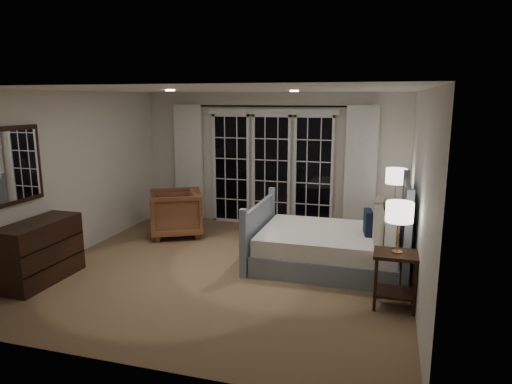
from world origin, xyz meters
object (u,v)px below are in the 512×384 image
(lamp_left, at_px, (400,213))
(lamp_right, at_px, (396,176))
(nightstand_left, at_px, (396,272))
(nightstand_right, at_px, (393,221))
(armchair, at_px, (176,213))
(dresser, at_px, (40,252))
(bed, at_px, (333,245))

(lamp_left, distance_m, lamp_right, 2.29)
(nightstand_left, relative_size, lamp_left, 1.13)
(nightstand_right, distance_m, lamp_left, 2.40)
(armchair, bearing_deg, dresser, -45.83)
(bed, height_order, dresser, bed)
(lamp_left, bearing_deg, dresser, -173.71)
(nightstand_right, height_order, armchair, armchair)
(nightstand_left, bearing_deg, lamp_left, 90.00)
(lamp_right, bearing_deg, nightstand_left, -89.55)
(nightstand_left, height_order, lamp_left, lamp_left)
(nightstand_left, bearing_deg, dresser, -173.71)
(nightstand_left, distance_m, lamp_left, 0.70)
(armchair, bearing_deg, nightstand_right, 68.80)
(nightstand_right, bearing_deg, armchair, -173.78)
(lamp_left, relative_size, dresser, 0.51)
(dresser, bearing_deg, lamp_left, 6.29)
(nightstand_right, xyz_separation_m, lamp_left, (0.02, -2.29, 0.70))
(nightstand_right, distance_m, dresser, 5.27)
(bed, xyz_separation_m, armchair, (-2.85, 0.76, 0.09))
(lamp_left, xyz_separation_m, dresser, (-4.50, -0.50, -0.73))
(lamp_left, bearing_deg, bed, 126.76)
(bed, relative_size, dresser, 1.85)
(bed, bearing_deg, nightstand_right, 54.39)
(nightstand_right, xyz_separation_m, lamp_right, (0.00, 0.00, 0.73))
(nightstand_right, bearing_deg, dresser, -148.10)
(bed, height_order, nightstand_left, bed)
(nightstand_right, relative_size, lamp_left, 1.12)
(nightstand_right, height_order, dresser, dresser)
(lamp_right, height_order, dresser, lamp_right)
(nightstand_left, xyz_separation_m, nightstand_right, (-0.02, 2.29, -0.00))
(bed, xyz_separation_m, nightstand_right, (0.83, 1.16, 0.12))
(nightstand_left, bearing_deg, lamp_right, 90.45)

